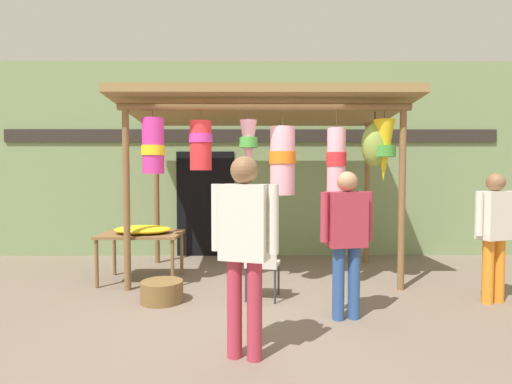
% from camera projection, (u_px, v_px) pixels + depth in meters
% --- Properties ---
extents(ground_plane, '(30.00, 30.00, 0.00)m').
position_uv_depth(ground_plane, '(250.00, 295.00, 5.20)').
color(ground_plane, '#756656').
extents(shop_facade, '(10.38, 0.29, 3.71)m').
position_uv_depth(shop_facade, '(251.00, 160.00, 7.76)').
color(shop_facade, '#7A9360').
rests_on(shop_facade, ground_plane).
extents(market_stall_canopy, '(4.21, 2.17, 2.74)m').
position_uv_depth(market_stall_canopy, '(269.00, 125.00, 5.94)').
color(market_stall_canopy, brown).
rests_on(market_stall_canopy, ground_plane).
extents(display_table, '(1.15, 0.80, 0.71)m').
position_uv_depth(display_table, '(141.00, 238.00, 5.87)').
color(display_table, brown).
rests_on(display_table, ground_plane).
extents(flower_heap_on_table, '(0.82, 0.57, 0.12)m').
position_uv_depth(flower_heap_on_table, '(144.00, 230.00, 5.79)').
color(flower_heap_on_table, yellow).
rests_on(flower_heap_on_table, display_table).
extents(folding_chair, '(0.47, 0.47, 0.84)m').
position_uv_depth(folding_chair, '(262.00, 260.00, 4.98)').
color(folding_chair, beige).
rests_on(folding_chair, ground_plane).
extents(wicker_basket_by_table, '(0.52, 0.52, 0.26)m').
position_uv_depth(wicker_basket_by_table, '(162.00, 291.00, 4.93)').
color(wicker_basket_by_table, brown).
rests_on(wicker_basket_by_table, ground_plane).
extents(vendor_in_orange, '(0.57, 0.34, 1.58)m').
position_uv_depth(vendor_in_orange, '(495.00, 227.00, 4.86)').
color(vendor_in_orange, orange).
rests_on(vendor_in_orange, ground_plane).
extents(customer_foreground, '(0.58, 0.29, 1.60)m').
position_uv_depth(customer_foreground, '(347.00, 233.00, 4.31)').
color(customer_foreground, '#2D5193').
rests_on(customer_foreground, ground_plane).
extents(shopper_by_bananas, '(0.57, 0.33, 1.73)m').
position_uv_depth(shopper_by_bananas, '(244.00, 239.00, 3.38)').
color(shopper_by_bananas, '#B23347').
rests_on(shopper_by_bananas, ground_plane).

